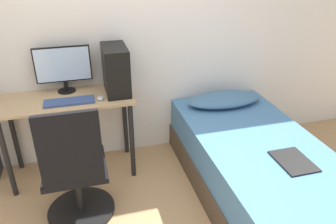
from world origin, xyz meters
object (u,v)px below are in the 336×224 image
bed (257,169)px  monitor (63,67)px  keyboard (69,102)px  office_chair (76,179)px  pc_tower (116,70)px

bed → monitor: monitor is taller
monitor → keyboard: (0.02, -0.26, -0.22)m
office_chair → bed: bearing=-4.3°
office_chair → bed: size_ratio=0.51×
monitor → pc_tower: pc_tower is taller
monitor → bed: bearing=-31.3°
office_chair → bed: office_chair is taller
bed → pc_tower: size_ratio=4.85×
office_chair → monitor: 1.01m
monitor → pc_tower: 0.46m
bed → pc_tower: 1.48m
monitor → pc_tower: bearing=-15.7°
bed → monitor: (-1.48, 0.90, 0.74)m
keyboard → pc_tower: size_ratio=1.00×
bed → keyboard: (-1.46, 0.64, 0.52)m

